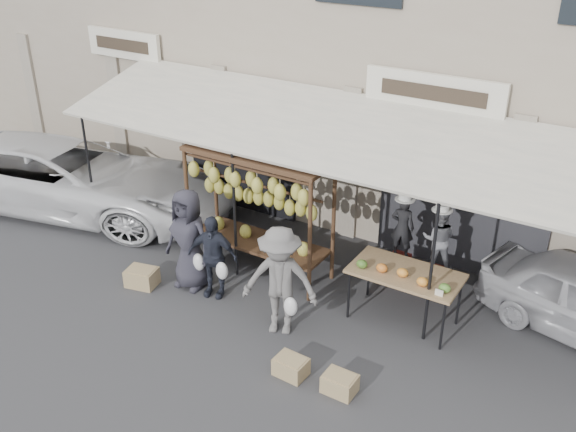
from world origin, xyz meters
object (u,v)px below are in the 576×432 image
at_px(banana_rack, 256,191).
at_px(crate_near_a, 291,367).
at_px(vendor_left, 403,227).
at_px(customer_mid, 212,256).
at_px(customer_left, 189,239).
at_px(produce_table, 405,275).
at_px(crate_near_b, 340,384).
at_px(vendor_right, 439,239).
at_px(van, 59,160).
at_px(customer_right, 280,281).
at_px(crate_far, 142,277).

xyz_separation_m(banana_rack, crate_near_a, (1.96, -2.07, -1.44)).
relative_size(banana_rack, vendor_left, 2.35).
distance_m(customer_mid, crate_near_a, 2.49).
bearing_deg(customer_left, produce_table, 14.96).
height_order(produce_table, vendor_left, vendor_left).
distance_m(banana_rack, crate_near_b, 3.67).
xyz_separation_m(vendor_right, customer_left, (-3.60, -2.08, -0.08)).
bearing_deg(van, customer_right, -114.79).
bearing_deg(vendor_right, crate_near_b, 69.16).
bearing_deg(vendor_right, banana_rack, 3.06).
bearing_deg(vendor_right, customer_mid, 16.65).
relative_size(customer_right, crate_near_a, 4.01).
bearing_deg(customer_mid, crate_near_b, -34.82).
xyz_separation_m(customer_left, crate_far, (-0.73, -0.46, -0.74)).
bearing_deg(vendor_left, vendor_right, 171.23).
height_order(vendor_right, customer_right, customer_right).
relative_size(banana_rack, customer_left, 1.45).
distance_m(banana_rack, customer_left, 1.40).
height_order(banana_rack, crate_near_a, banana_rack).
distance_m(vendor_right, customer_mid, 3.75).
xyz_separation_m(produce_table, crate_near_b, (-0.08, -1.93, -0.73)).
distance_m(customer_mid, van, 4.92).
height_order(crate_near_a, van, van).
height_order(customer_mid, customer_right, customer_right).
bearing_deg(customer_mid, vendor_left, 24.83).
relative_size(banana_rack, customer_right, 1.46).
height_order(customer_left, crate_near_a, customer_left).
relative_size(customer_mid, crate_near_b, 3.31).
relative_size(customer_left, crate_near_b, 4.05).
bearing_deg(customer_mid, customer_right, -26.08).
bearing_deg(van, vendor_right, -95.46).
xyz_separation_m(banana_rack, van, (-5.01, -0.01, -0.50)).
distance_m(vendor_right, crate_near_a, 3.40).
height_order(vendor_left, customer_left, customer_left).
bearing_deg(customer_right, crate_near_a, -69.13).
bearing_deg(banana_rack, crate_near_b, -36.70).
relative_size(vendor_left, van, 0.22).
distance_m(customer_left, customer_mid, 0.52).
relative_size(customer_mid, crate_far, 2.87).
distance_m(vendor_right, van, 7.98).
xyz_separation_m(vendor_right, van, (-7.90, -1.09, 0.10)).
xyz_separation_m(produce_table, customer_mid, (-3.00, -0.92, -0.14)).
bearing_deg(banana_rack, crate_far, -134.44).
relative_size(banana_rack, produce_table, 1.53).
height_order(produce_table, vendor_right, vendor_right).
xyz_separation_m(vendor_left, vendor_right, (0.65, -0.01, -0.04)).
bearing_deg(crate_far, customer_mid, 19.96).
height_order(produce_table, crate_far, produce_table).
distance_m(crate_near_a, crate_far, 3.45).
bearing_deg(produce_table, banana_rack, 178.08).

